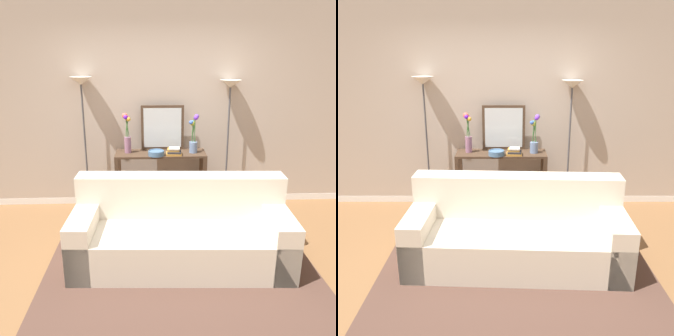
% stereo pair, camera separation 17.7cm
% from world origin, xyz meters
% --- Properties ---
extents(ground_plane, '(16.00, 16.00, 0.02)m').
position_xyz_m(ground_plane, '(0.00, 0.00, -0.01)').
color(ground_plane, brown).
extents(back_wall, '(12.00, 0.15, 2.80)m').
position_xyz_m(back_wall, '(0.00, 1.94, 1.40)').
color(back_wall, white).
rests_on(back_wall, ground).
extents(area_rug, '(2.74, 2.01, 0.01)m').
position_xyz_m(area_rug, '(0.15, 0.14, 0.01)').
color(area_rug, '#51382D').
rests_on(area_rug, ground).
extents(couch, '(2.22, 0.96, 0.88)m').
position_xyz_m(couch, '(0.15, 0.30, 0.32)').
color(couch, beige).
rests_on(couch, ground).
extents(console_table, '(1.19, 0.40, 0.83)m').
position_xyz_m(console_table, '(-0.02, 1.58, 0.57)').
color(console_table, '#473323').
rests_on(console_table, ground).
extents(floor_lamp_left, '(0.28, 0.28, 1.80)m').
position_xyz_m(floor_lamp_left, '(-1.03, 1.72, 1.42)').
color(floor_lamp_left, '#4C4C51').
rests_on(floor_lamp_left, ground).
extents(floor_lamp_right, '(0.28, 0.28, 1.76)m').
position_xyz_m(floor_lamp_right, '(0.90, 1.72, 1.38)').
color(floor_lamp_right, '#4C4C51').
rests_on(floor_lamp_right, ground).
extents(wall_mirror, '(0.57, 0.02, 0.60)m').
position_xyz_m(wall_mirror, '(0.01, 1.75, 1.13)').
color(wall_mirror, '#473323').
rests_on(wall_mirror, console_table).
extents(vase_tall_flowers, '(0.11, 0.12, 0.52)m').
position_xyz_m(vase_tall_flowers, '(-0.45, 1.61, 1.07)').
color(vase_tall_flowers, gray).
rests_on(vase_tall_flowers, console_table).
extents(vase_short_flowers, '(0.13, 0.12, 0.51)m').
position_xyz_m(vase_short_flowers, '(0.41, 1.57, 1.04)').
color(vase_short_flowers, '#6B84AD').
rests_on(vase_short_flowers, console_table).
extents(fruit_bowl, '(0.21, 0.21, 0.07)m').
position_xyz_m(fruit_bowl, '(-0.08, 1.45, 0.86)').
color(fruit_bowl, '#4C7093').
rests_on(fruit_bowl, console_table).
extents(book_stack, '(0.20, 0.17, 0.09)m').
position_xyz_m(book_stack, '(0.15, 1.47, 0.87)').
color(book_stack, '#B77F33').
rests_on(book_stack, console_table).
extents(book_row_under_console, '(0.35, 0.17, 0.12)m').
position_xyz_m(book_row_under_console, '(-0.33, 1.58, 0.06)').
color(book_row_under_console, navy).
rests_on(book_row_under_console, ground).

